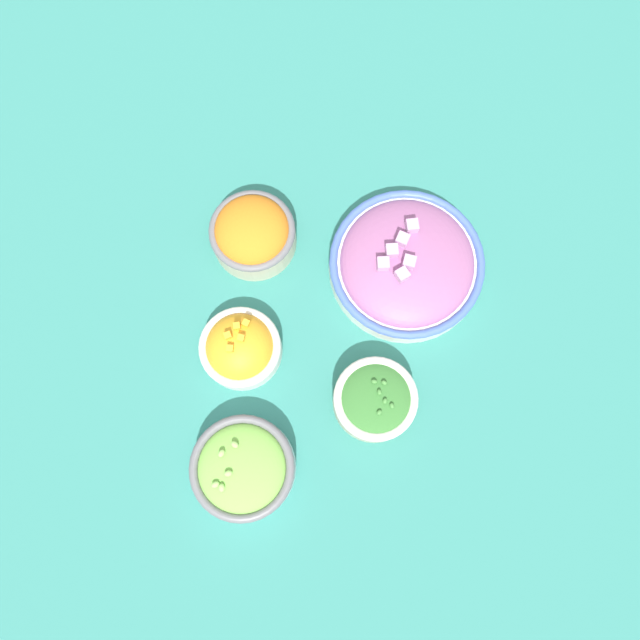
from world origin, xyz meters
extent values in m
plane|color=#337F75|center=(0.00, 0.00, 0.00)|extent=(3.00, 3.00, 0.00)
cylinder|color=silver|center=(0.11, -0.03, 0.02)|extent=(0.11, 0.11, 0.03)
torus|color=silver|center=(0.11, -0.03, 0.03)|extent=(0.11, 0.11, 0.01)
ellipsoid|color=orange|center=(0.11, -0.03, 0.03)|extent=(0.09, 0.09, 0.06)
cube|color=#F4A828|center=(0.13, -0.03, 0.07)|extent=(0.01, 0.01, 0.01)
cube|color=#F4A828|center=(0.10, -0.05, 0.06)|extent=(0.01, 0.01, 0.01)
cube|color=#F4A828|center=(0.12, -0.04, 0.07)|extent=(0.01, 0.01, 0.01)
cube|color=#F4A828|center=(0.09, -0.05, 0.06)|extent=(0.01, 0.01, 0.01)
cube|color=#F4A828|center=(0.11, -0.03, 0.07)|extent=(0.01, 0.01, 0.01)
cylinder|color=silver|center=(-0.15, 0.00, 0.02)|extent=(0.22, 0.22, 0.03)
torus|color=#4766B7|center=(-0.15, 0.00, 0.03)|extent=(0.22, 0.22, 0.01)
ellipsoid|color=#9E5B8E|center=(-0.15, 0.00, 0.03)|extent=(0.19, 0.19, 0.05)
cube|color=#C699C1|center=(-0.13, -0.02, 0.06)|extent=(0.02, 0.02, 0.02)
cube|color=#C699C1|center=(-0.13, 0.02, 0.06)|extent=(0.02, 0.02, 0.02)
cube|color=#C699C1|center=(-0.18, -0.03, 0.06)|extent=(0.02, 0.02, 0.02)
cube|color=#C699C1|center=(-0.15, -0.03, 0.06)|extent=(0.02, 0.02, 0.02)
cube|color=#C699C1|center=(-0.11, -0.01, 0.06)|extent=(0.02, 0.02, 0.02)
cube|color=#C699C1|center=(-0.14, 0.01, 0.06)|extent=(0.02, 0.02, 0.02)
cylinder|color=silver|center=(0.20, 0.11, 0.02)|extent=(0.14, 0.14, 0.04)
torus|color=slate|center=(0.20, 0.11, 0.04)|extent=(0.14, 0.14, 0.01)
ellipsoid|color=#7ABC4C|center=(0.20, 0.11, 0.04)|extent=(0.12, 0.12, 0.04)
ellipsoid|color=#99D166|center=(0.23, 0.12, 0.06)|extent=(0.01, 0.01, 0.01)
ellipsoid|color=#99D166|center=(0.23, 0.11, 0.06)|extent=(0.01, 0.01, 0.01)
ellipsoid|color=#99D166|center=(0.19, 0.08, 0.06)|extent=(0.01, 0.01, 0.01)
ellipsoid|color=#99D166|center=(0.21, 0.11, 0.06)|extent=(0.01, 0.01, 0.01)
ellipsoid|color=#99D166|center=(0.21, 0.08, 0.06)|extent=(0.01, 0.01, 0.01)
cylinder|color=beige|center=(0.01, -0.16, 0.02)|extent=(0.12, 0.12, 0.05)
torus|color=slate|center=(0.01, -0.16, 0.05)|extent=(0.12, 0.12, 0.01)
ellipsoid|color=orange|center=(0.01, -0.16, 0.05)|extent=(0.11, 0.11, 0.06)
cylinder|color=beige|center=(0.00, 0.13, 0.02)|extent=(0.11, 0.11, 0.04)
torus|color=silver|center=(0.00, 0.13, 0.04)|extent=(0.11, 0.11, 0.01)
ellipsoid|color=#387533|center=(0.00, 0.13, 0.04)|extent=(0.10, 0.10, 0.03)
ellipsoid|color=#47893D|center=(-0.01, 0.11, 0.06)|extent=(0.01, 0.01, 0.01)
ellipsoid|color=#47893D|center=(-0.02, 0.12, 0.06)|extent=(0.01, 0.01, 0.01)
ellipsoid|color=#47893D|center=(0.01, 0.15, 0.06)|extent=(0.01, 0.01, 0.01)
ellipsoid|color=#47893D|center=(-0.01, 0.15, 0.06)|extent=(0.01, 0.01, 0.01)
ellipsoid|color=#47893D|center=(-0.01, 0.13, 0.06)|extent=(0.01, 0.01, 0.01)
ellipsoid|color=#47893D|center=(-0.01, 0.14, 0.06)|extent=(0.01, 0.01, 0.01)
camera|label=1|loc=(0.11, 0.16, 0.88)|focal=35.00mm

